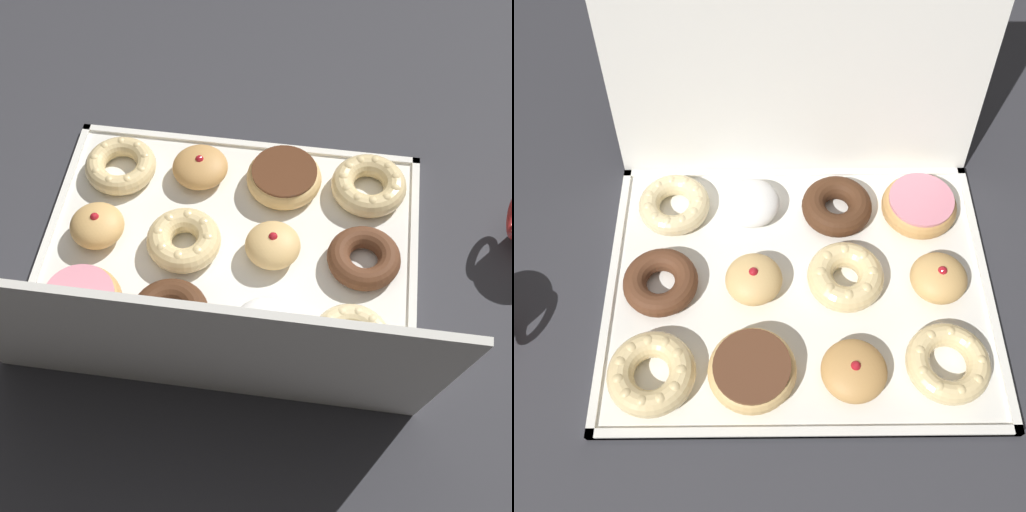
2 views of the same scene
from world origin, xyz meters
TOP-DOWN VIEW (x-y plane):
  - ground_plane at (0.00, 0.00)m, footprint 3.00×3.00m
  - donut_box at (0.00, 0.00)m, footprint 0.57×0.44m
  - box_lid_open at (0.00, 0.27)m, footprint 0.57×0.10m
  - cruller_donut_0 at (-0.20, -0.14)m, footprint 0.12×0.12m
  - chocolate_frosted_donut_1 at (-0.07, -0.14)m, footprint 0.12×0.12m
  - jelly_filled_donut_2 at (0.07, -0.14)m, footprint 0.09×0.09m
  - cruller_donut_3 at (0.20, -0.13)m, footprint 0.12×0.12m
  - chocolate_cake_ring_donut_4 at (-0.20, -0.00)m, footprint 0.11×0.11m
  - jelly_filled_donut_5 at (-0.07, 0.00)m, footprint 0.08×0.08m
  - cruller_donut_6 at (0.07, 0.01)m, footprint 0.11×0.11m
  - jelly_filled_donut_7 at (0.20, 0.00)m, footprint 0.08×0.08m
  - cruller_donut_8 at (-0.19, 0.14)m, footprint 0.11×0.11m
  - powdered_filled_donut_9 at (-0.07, 0.14)m, footprint 0.09×0.09m
  - chocolate_cake_ring_donut_10 at (0.06, 0.13)m, footprint 0.11×0.11m
  - pink_frosted_donut_11 at (0.19, 0.13)m, footprint 0.12×0.12m

SIDE VIEW (x-z plane):
  - ground_plane at x=0.00m, z-range 0.00..0.00m
  - donut_box at x=0.00m, z-range 0.00..0.01m
  - chocolate_cake_ring_donut_4 at x=-0.20m, z-range 0.01..0.04m
  - cruller_donut_3 at x=0.20m, z-range 0.01..0.04m
  - cruller_donut_8 at x=-0.19m, z-range 0.01..0.05m
  - chocolate_cake_ring_donut_10 at x=0.06m, z-range 0.01..0.05m
  - cruller_donut_0 at x=-0.20m, z-range 0.01..0.05m
  - chocolate_frosted_donut_1 at x=-0.07m, z-range 0.01..0.05m
  - cruller_donut_6 at x=0.07m, z-range 0.01..0.05m
  - jelly_filled_donut_2 at x=0.07m, z-range 0.01..0.05m
  - pink_frosted_donut_11 at x=0.19m, z-range 0.01..0.05m
  - powdered_filled_donut_9 at x=-0.07m, z-range 0.01..0.06m
  - jelly_filled_donut_7 at x=0.20m, z-range 0.01..0.06m
  - jelly_filled_donut_5 at x=-0.07m, z-range 0.01..0.06m
  - box_lid_open at x=0.00m, z-range 0.00..0.40m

